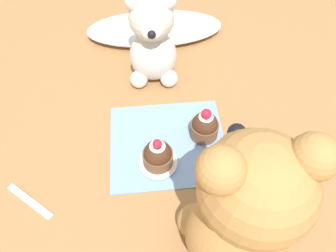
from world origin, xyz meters
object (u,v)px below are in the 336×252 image
cupcake_near_tan_bear (158,155)px  saucer_plate (158,162)px  teddy_bear_cream (153,42)px  cupcake_near_cream_bear (205,126)px  teaspoon (30,201)px  teddy_bear_tan (243,212)px

cupcake_near_tan_bear → saucer_plate: bearing=-104.0°
teddy_bear_cream → cupcake_near_cream_bear: size_ratio=2.86×
saucer_plate → teaspoon: bearing=-167.2°
saucer_plate → cupcake_near_cream_bear: bearing=31.2°
teddy_bear_tan → teddy_bear_cream: bearing=-81.1°
cupcake_near_tan_bear → teaspoon: size_ratio=0.63×
teddy_bear_tan → teaspoon: bearing=-22.2°
teddy_bear_cream → teddy_bear_tan: 0.40m
teddy_bear_cream → teddy_bear_tan: bearing=-74.3°
teddy_bear_tan → cupcake_near_tan_bear: size_ratio=4.38×
teddy_bear_tan → cupcake_near_tan_bear: teddy_bear_tan is taller
teaspoon → cupcake_near_cream_bear: bearing=58.5°
saucer_plate → teaspoon: 0.23m
teddy_bear_tan → teaspoon: (-0.32, 0.11, -0.13)m
teddy_bear_tan → cupcake_near_tan_bear: 0.21m
teddy_bear_tan → cupcake_near_tan_bear: (-0.09, 0.16, -0.10)m
cupcake_near_cream_bear → saucer_plate: (-0.09, -0.06, -0.02)m
cupcake_near_cream_bear → teddy_bear_cream: bearing=115.5°
cupcake_near_cream_bear → saucer_plate: 0.11m
teddy_bear_tan → teaspoon: 0.36m
cupcake_near_cream_bear → saucer_plate: cupcake_near_cream_bear is taller
cupcake_near_tan_bear → teddy_bear_cream: bearing=87.7°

